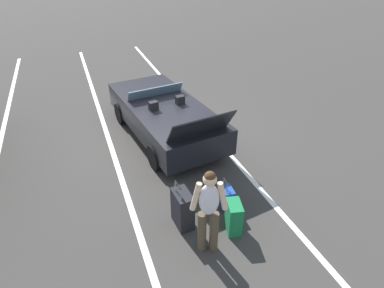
{
  "coord_description": "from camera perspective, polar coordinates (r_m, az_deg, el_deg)",
  "views": [
    {
      "loc": [
        -7.22,
        2.05,
        4.44
      ],
      "look_at": [
        -1.8,
        -0.08,
        0.75
      ],
      "focal_mm": 29.56,
      "sensor_mm": 36.0,
      "label": 1
    }
  ],
  "objects": [
    {
      "name": "suitcase_medium_bright",
      "position": [
        5.85,
        7.57,
        -12.93
      ],
      "size": [
        0.45,
        0.34,
        0.62
      ],
      "rotation": [
        0.0,
        0.0,
        4.46
      ],
      "color": "#19723F",
      "rests_on": "ground_plane"
    },
    {
      "name": "convertible_car",
      "position": [
        8.6,
        -5.54,
        5.63
      ],
      "size": [
        4.39,
        2.26,
        1.5
      ],
      "rotation": [
        0.0,
        0.0,
        0.13
      ],
      "color": "black",
      "rests_on": "ground_plane"
    },
    {
      "name": "traveler_person",
      "position": [
        5.06,
        3.04,
        -11.58
      ],
      "size": [
        0.32,
        0.6,
        1.65
      ],
      "rotation": [
        0.0,
        0.0,
        -0.35
      ],
      "color": "#4C3F2D",
      "rests_on": "ground_plane"
    },
    {
      "name": "lot_line_near",
      "position": [
        9.08,
        2.49,
        3.07
      ],
      "size": [
        18.0,
        0.12,
        0.01
      ],
      "primitive_type": "cube",
      "color": "silver",
      "rests_on": "ground_plane"
    },
    {
      "name": "suitcase_small_carryon",
      "position": [
        6.27,
        6.31,
        -9.77
      ],
      "size": [
        0.36,
        0.23,
        0.71
      ],
      "rotation": [
        0.0,
        0.0,
        4.63
      ],
      "color": "#1E479E",
      "rests_on": "ground_plane"
    },
    {
      "name": "ground_plane",
      "position": [
        8.72,
        -4.81,
        1.65
      ],
      "size": [
        80.0,
        80.0,
        0.0
      ],
      "primitive_type": "plane",
      "color": "#383533"
    },
    {
      "name": "lot_line_mid",
      "position": [
        8.49,
        -14.46,
        -0.28
      ],
      "size": [
        18.0,
        0.12,
        0.01
      ],
      "primitive_type": "cube",
      "color": "silver",
      "rests_on": "ground_plane"
    },
    {
      "name": "suitcase_large_black",
      "position": [
        5.85,
        -1.67,
        -11.65
      ],
      "size": [
        0.5,
        0.33,
        0.97
      ],
      "rotation": [
        0.0,
        0.0,
        4.78
      ],
      "color": "black",
      "rests_on": "ground_plane"
    }
  ]
}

